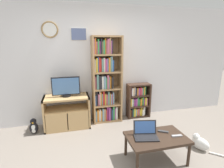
{
  "coord_description": "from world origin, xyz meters",
  "views": [
    {
      "loc": [
        -0.72,
        -2.0,
        1.81
      ],
      "look_at": [
        0.06,
        1.03,
        1.04
      ],
      "focal_mm": 28.0,
      "sensor_mm": 36.0,
      "label": 1
    }
  ],
  "objects_px": {
    "tv_stand": "(67,112)",
    "cat": "(200,143)",
    "bookshelf_tall": "(105,82)",
    "television": "(66,87)",
    "remote_far_from_laptop": "(177,136)",
    "penguin_figurine": "(34,127)",
    "laptop": "(146,133)",
    "bookshelf_short": "(138,101)",
    "remote_near_laptop": "(163,131)",
    "coffee_table": "(156,139)"
  },
  "relations": [
    {
      "from": "television",
      "to": "cat",
      "type": "relative_size",
      "value": 1.2
    },
    {
      "from": "remote_near_laptop",
      "to": "remote_far_from_laptop",
      "type": "distance_m",
      "value": 0.21
    },
    {
      "from": "bookshelf_tall",
      "to": "tv_stand",
      "type": "bearing_deg",
      "value": -171.52
    },
    {
      "from": "tv_stand",
      "to": "cat",
      "type": "height_order",
      "value": "tv_stand"
    },
    {
      "from": "remote_near_laptop",
      "to": "penguin_figurine",
      "type": "height_order",
      "value": "remote_near_laptop"
    },
    {
      "from": "remote_far_from_laptop",
      "to": "cat",
      "type": "distance_m",
      "value": 0.67
    },
    {
      "from": "television",
      "to": "penguin_figurine",
      "type": "relative_size",
      "value": 1.78
    },
    {
      "from": "television",
      "to": "bookshelf_tall",
      "type": "relative_size",
      "value": 0.29
    },
    {
      "from": "remote_far_from_laptop",
      "to": "cat",
      "type": "bearing_deg",
      "value": -69.49
    },
    {
      "from": "laptop",
      "to": "remote_near_laptop",
      "type": "height_order",
      "value": "laptop"
    },
    {
      "from": "remote_far_from_laptop",
      "to": "cat",
      "type": "xyz_separation_m",
      "value": [
        0.58,
        0.15,
        -0.3
      ]
    },
    {
      "from": "television",
      "to": "bookshelf_short",
      "type": "distance_m",
      "value": 1.74
    },
    {
      "from": "television",
      "to": "coffee_table",
      "type": "distance_m",
      "value": 2.04
    },
    {
      "from": "tv_stand",
      "to": "penguin_figurine",
      "type": "relative_size",
      "value": 2.95
    },
    {
      "from": "coffee_table",
      "to": "penguin_figurine",
      "type": "xyz_separation_m",
      "value": [
        -1.97,
        1.35,
        -0.22
      ]
    },
    {
      "from": "coffee_table",
      "to": "tv_stand",
      "type": "bearing_deg",
      "value": 131.78
    },
    {
      "from": "remote_far_from_laptop",
      "to": "penguin_figurine",
      "type": "bearing_deg",
      "value": 63.57
    },
    {
      "from": "bookshelf_tall",
      "to": "cat",
      "type": "height_order",
      "value": "bookshelf_tall"
    },
    {
      "from": "laptop",
      "to": "remote_far_from_laptop",
      "type": "xyz_separation_m",
      "value": [
        0.46,
        -0.11,
        -0.05
      ]
    },
    {
      "from": "remote_near_laptop",
      "to": "remote_far_from_laptop",
      "type": "height_order",
      "value": "same"
    },
    {
      "from": "tv_stand",
      "to": "penguin_figurine",
      "type": "height_order",
      "value": "tv_stand"
    },
    {
      "from": "bookshelf_short",
      "to": "remote_far_from_laptop",
      "type": "relative_size",
      "value": 5.06
    },
    {
      "from": "bookshelf_tall",
      "to": "remote_near_laptop",
      "type": "relative_size",
      "value": 12.05
    },
    {
      "from": "remote_near_laptop",
      "to": "cat",
      "type": "bearing_deg",
      "value": -60.76
    },
    {
      "from": "bookshelf_short",
      "to": "cat",
      "type": "distance_m",
      "value": 1.65
    },
    {
      "from": "bookshelf_tall",
      "to": "cat",
      "type": "xyz_separation_m",
      "value": [
        1.33,
        -1.51,
        -0.82
      ]
    },
    {
      "from": "bookshelf_tall",
      "to": "laptop",
      "type": "xyz_separation_m",
      "value": [
        0.28,
        -1.55,
        -0.47
      ]
    },
    {
      "from": "bookshelf_short",
      "to": "remote_near_laptop",
      "type": "distance_m",
      "value": 1.53
    },
    {
      "from": "laptop",
      "to": "cat",
      "type": "relative_size",
      "value": 0.83
    },
    {
      "from": "bookshelf_short",
      "to": "tv_stand",
      "type": "bearing_deg",
      "value": -174.75
    },
    {
      "from": "tv_stand",
      "to": "bookshelf_short",
      "type": "height_order",
      "value": "bookshelf_short"
    },
    {
      "from": "television",
      "to": "laptop",
      "type": "height_order",
      "value": "television"
    },
    {
      "from": "television",
      "to": "remote_near_laptop",
      "type": "bearing_deg",
      "value": -43.26
    },
    {
      "from": "bookshelf_short",
      "to": "remote_far_from_laptop",
      "type": "bearing_deg",
      "value": -92.04
    },
    {
      "from": "bookshelf_short",
      "to": "laptop",
      "type": "xyz_separation_m",
      "value": [
        -0.52,
        -1.58,
        0.06
      ]
    },
    {
      "from": "television",
      "to": "remote_far_from_laptop",
      "type": "distance_m",
      "value": 2.28
    },
    {
      "from": "laptop",
      "to": "cat",
      "type": "distance_m",
      "value": 1.1
    },
    {
      "from": "bookshelf_tall",
      "to": "cat",
      "type": "distance_m",
      "value": 2.17
    },
    {
      "from": "television",
      "to": "bookshelf_short",
      "type": "xyz_separation_m",
      "value": [
        1.66,
        0.14,
        -0.49
      ]
    },
    {
      "from": "tv_stand",
      "to": "penguin_figurine",
      "type": "xyz_separation_m",
      "value": [
        -0.66,
        -0.11,
        -0.2
      ]
    },
    {
      "from": "laptop",
      "to": "remote_near_laptop",
      "type": "distance_m",
      "value": 0.34
    },
    {
      "from": "bookshelf_short",
      "to": "television",
      "type": "bearing_deg",
      "value": -175.28
    },
    {
      "from": "penguin_figurine",
      "to": "coffee_table",
      "type": "bearing_deg",
      "value": -34.47
    },
    {
      "from": "bookshelf_tall",
      "to": "remote_near_laptop",
      "type": "xyz_separation_m",
      "value": [
        0.62,
        -1.49,
        -0.52
      ]
    },
    {
      "from": "penguin_figurine",
      "to": "tv_stand",
      "type": "bearing_deg",
      "value": 9.43
    },
    {
      "from": "tv_stand",
      "to": "bookshelf_tall",
      "type": "xyz_separation_m",
      "value": [
        0.86,
        0.13,
        0.59
      ]
    },
    {
      "from": "coffee_table",
      "to": "remote_near_laptop",
      "type": "height_order",
      "value": "remote_near_laptop"
    },
    {
      "from": "television",
      "to": "remote_near_laptop",
      "type": "xyz_separation_m",
      "value": [
        1.47,
        -1.38,
        -0.48
      ]
    },
    {
      "from": "remote_far_from_laptop",
      "to": "penguin_figurine",
      "type": "distance_m",
      "value": 2.7
    },
    {
      "from": "television",
      "to": "bookshelf_short",
      "type": "relative_size",
      "value": 0.69
    }
  ]
}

